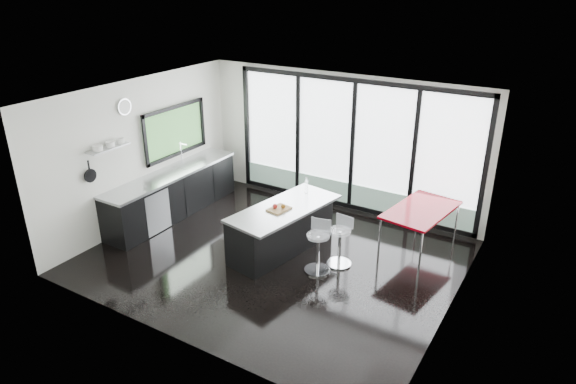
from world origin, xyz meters
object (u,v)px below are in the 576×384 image
Objects in this scene: bar_stool_near at (318,253)px; red_table at (419,230)px; bar_stool_far at (340,247)px; island at (282,228)px.

bar_stool_near is 1.96m from red_table.
bar_stool_near is 1.04× the size of bar_stool_far.
bar_stool_far is at bearing -129.88° from red_table.
red_table reaches higher than bar_stool_near.
bar_stool_near is 0.46× the size of red_table.
bar_stool_far is 1.53m from red_table.
island is 3.24× the size of bar_stool_near.
island is at bearing -171.19° from bar_stool_far.
red_table is at bearing 31.18° from island.
red_table is (0.98, 1.17, 0.07)m from bar_stool_far.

